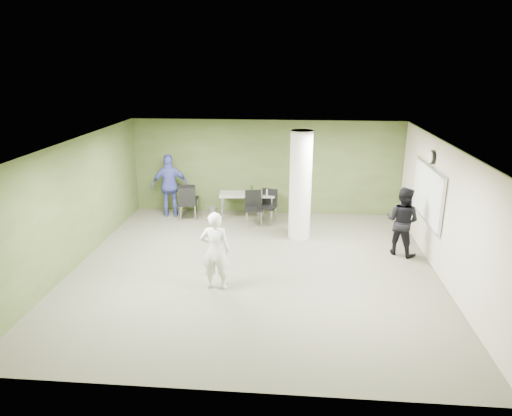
# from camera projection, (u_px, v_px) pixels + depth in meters

# --- Properties ---
(floor) EXTENTS (8.00, 8.00, 0.00)m
(floor) POSITION_uv_depth(u_px,v_px,m) (254.00, 268.00, 10.19)
(floor) COLOR #535342
(floor) RESTS_ON ground
(ceiling) EXTENTS (8.00, 8.00, 0.00)m
(ceiling) POSITION_uv_depth(u_px,v_px,m) (254.00, 144.00, 9.33)
(ceiling) COLOR white
(ceiling) RESTS_ON wall_back
(wall_back) EXTENTS (8.00, 2.80, 0.02)m
(wall_back) POSITION_uv_depth(u_px,v_px,m) (266.00, 167.00, 13.55)
(wall_back) COLOR #434D24
(wall_back) RESTS_ON floor
(wall_left) EXTENTS (0.02, 8.00, 2.80)m
(wall_left) POSITION_uv_depth(u_px,v_px,m) (74.00, 204.00, 10.09)
(wall_left) COLOR #434D24
(wall_left) RESTS_ON floor
(wall_right_cream) EXTENTS (0.02, 8.00, 2.80)m
(wall_right_cream) POSITION_uv_depth(u_px,v_px,m) (446.00, 214.00, 9.44)
(wall_right_cream) COLOR beige
(wall_right_cream) RESTS_ON floor
(column) EXTENTS (0.56, 0.56, 2.80)m
(column) POSITION_uv_depth(u_px,v_px,m) (300.00, 186.00, 11.58)
(column) COLOR silver
(column) RESTS_ON floor
(whiteboard) EXTENTS (0.05, 2.30, 1.30)m
(whiteboard) POSITION_uv_depth(u_px,v_px,m) (427.00, 193.00, 10.55)
(whiteboard) COLOR silver
(whiteboard) RESTS_ON wall_right_cream
(wall_clock) EXTENTS (0.06, 0.32, 0.32)m
(wall_clock) POSITION_uv_depth(u_px,v_px,m) (432.00, 157.00, 10.29)
(wall_clock) COLOR black
(wall_clock) RESTS_ON wall_right_cream
(folding_table) EXTENTS (1.63, 0.82, 1.00)m
(folding_table) POSITION_uv_depth(u_px,v_px,m) (247.00, 195.00, 13.23)
(folding_table) COLOR #989892
(folding_table) RESTS_ON floor
(wastebasket) EXTENTS (0.24, 0.24, 0.28)m
(wastebasket) POSITION_uv_depth(u_px,v_px,m) (213.00, 211.00, 13.59)
(wastebasket) COLOR #4C4C4C
(wastebasket) RESTS_ON floor
(chair_back_left) EXTENTS (0.58, 0.58, 1.00)m
(chair_back_left) POSITION_uv_depth(u_px,v_px,m) (187.00, 201.00, 13.07)
(chair_back_left) COLOR black
(chair_back_left) RESTS_ON floor
(chair_back_right) EXTENTS (0.48, 0.48, 0.97)m
(chair_back_right) POSITION_uv_depth(u_px,v_px,m) (189.00, 197.00, 13.58)
(chair_back_right) COLOR black
(chair_back_right) RESTS_ON floor
(chair_table_left) EXTENTS (0.55, 0.55, 0.96)m
(chair_table_left) POSITION_uv_depth(u_px,v_px,m) (254.00, 205.00, 12.79)
(chair_table_left) COLOR black
(chair_table_left) RESTS_ON floor
(chair_table_right) EXTENTS (0.59, 0.59, 0.95)m
(chair_table_right) POSITION_uv_depth(u_px,v_px,m) (268.00, 203.00, 12.98)
(chair_table_right) COLOR black
(chair_table_right) RESTS_ON floor
(woman_white) EXTENTS (0.60, 0.40, 1.63)m
(woman_white) POSITION_uv_depth(u_px,v_px,m) (215.00, 251.00, 9.07)
(woman_white) COLOR white
(woman_white) RESTS_ON floor
(man_black) EXTENTS (1.02, 0.97, 1.65)m
(man_black) POSITION_uv_depth(u_px,v_px,m) (402.00, 221.00, 10.72)
(man_black) COLOR black
(man_black) RESTS_ON floor
(man_blue) EXTENTS (1.17, 0.70, 1.86)m
(man_blue) POSITION_uv_depth(u_px,v_px,m) (170.00, 186.00, 13.35)
(man_blue) COLOR #434AA6
(man_blue) RESTS_ON floor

